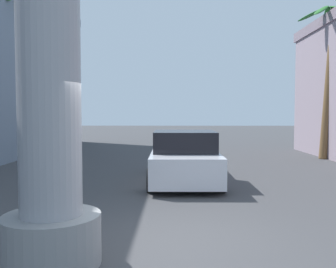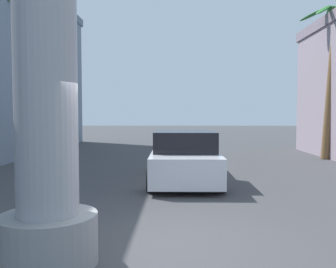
# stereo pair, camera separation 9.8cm
# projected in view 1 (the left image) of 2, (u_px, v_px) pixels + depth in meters

# --- Properties ---
(ground_plane) EXTENTS (92.41, 92.41, 0.00)m
(ground_plane) POSITION_uv_depth(u_px,v_px,m) (170.00, 162.00, 16.08)
(ground_plane) COLOR #424244
(car_lead) EXTENTS (2.12, 4.80, 1.56)m
(car_lead) POSITION_uv_depth(u_px,v_px,m) (184.00, 158.00, 11.47)
(car_lead) COLOR black
(car_lead) RESTS_ON ground
(palm_tree_mid_left) EXTENTS (2.45, 2.40, 7.30)m
(palm_tree_mid_left) POSITION_uv_depth(u_px,v_px,m) (5.00, 57.00, 16.46)
(palm_tree_mid_left) COLOR brown
(palm_tree_mid_left) RESTS_ON ground
(palm_tree_mid_right) EXTENTS (2.59, 2.64, 7.02)m
(palm_tree_mid_right) POSITION_uv_depth(u_px,v_px,m) (329.00, 67.00, 16.96)
(palm_tree_mid_right) COLOR brown
(palm_tree_mid_right) RESTS_ON ground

